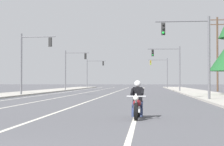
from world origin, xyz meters
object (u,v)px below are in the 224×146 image
traffic_signal_near_left (31,55)px  traffic_signal_mid_right (171,62)px  traffic_signal_near_right (194,46)px  utility_pole_right_far (217,52)px  traffic_signal_far_right (162,69)px  traffic_signal_far_left (92,69)px  motorcycle_with_rider (137,103)px  traffic_signal_mid_left (72,65)px

traffic_signal_near_left → traffic_signal_mid_right: bearing=48.2°
traffic_signal_mid_right → traffic_signal_near_right: bearing=-89.7°
traffic_signal_near_left → utility_pole_right_far: utility_pole_right_far is taller
traffic_signal_near_right → traffic_signal_far_right: bearing=90.3°
traffic_signal_far_left → utility_pole_right_far: utility_pole_right_far is taller
traffic_signal_far_left → utility_pole_right_far: size_ratio=0.59×
traffic_signal_near_right → traffic_signal_mid_right: (-0.15, 26.24, 0.03)m
traffic_signal_mid_right → traffic_signal_far_left: same height
traffic_signal_far_right → traffic_signal_mid_right: bearing=-89.8°
traffic_signal_near_right → traffic_signal_near_left: same height
traffic_signal_near_left → motorcycle_with_rider: bearing=-65.9°
motorcycle_with_rider → traffic_signal_near_left: 27.32m
utility_pole_right_far → traffic_signal_mid_left: bearing=168.8°
traffic_signal_mid_left → motorcycle_with_rider: bearing=-77.0°
traffic_signal_near_left → utility_pole_right_far: bearing=41.5°
motorcycle_with_rider → traffic_signal_mid_right: (3.68, 41.21, 3.48)m
traffic_signal_far_right → traffic_signal_far_left: 15.07m
traffic_signal_far_left → utility_pole_right_far: 36.88m
traffic_signal_near_right → utility_pole_right_far: utility_pole_right_far is taller
traffic_signal_near_right → traffic_signal_near_left: size_ratio=1.00×
motorcycle_with_rider → traffic_signal_far_right: traffic_signal_far_right is taller
traffic_signal_mid_right → traffic_signal_far_left: 35.62m
traffic_signal_mid_right → traffic_signal_mid_left: 16.14m
traffic_signal_far_right → utility_pole_right_far: bearing=-75.8°
motorcycle_with_rider → traffic_signal_mid_left: traffic_signal_mid_left is taller
traffic_signal_near_left → traffic_signal_near_right: bearing=-33.3°
traffic_signal_near_right → traffic_signal_mid_right: size_ratio=1.00×
motorcycle_with_rider → traffic_signal_mid_left: size_ratio=0.35×
utility_pole_right_far → traffic_signal_far_right: bearing=104.2°
traffic_signal_mid_right → traffic_signal_mid_left: same height
traffic_signal_far_right → traffic_signal_mid_left: bearing=-123.0°
traffic_signal_mid_left → traffic_signal_far_left: size_ratio=1.00×
traffic_signal_mid_right → traffic_signal_far_right: bearing=90.2°
traffic_signal_near_left → utility_pole_right_far: 28.60m
traffic_signal_near_left → traffic_signal_far_left: bearing=90.1°
traffic_signal_near_left → traffic_signal_far_right: (14.64, 45.60, 0.03)m
traffic_signal_near_left → traffic_signal_far_left: 48.86m
traffic_signal_near_left → utility_pole_right_far: (21.40, 18.91, 1.57)m
traffic_signal_near_right → traffic_signal_far_left: bearing=104.3°
traffic_signal_far_left → utility_pole_right_far: (21.48, -29.95, 1.52)m
traffic_signal_mid_left → traffic_signal_mid_right: bearing=-24.4°
traffic_signal_near_left → traffic_signal_mid_right: 22.10m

